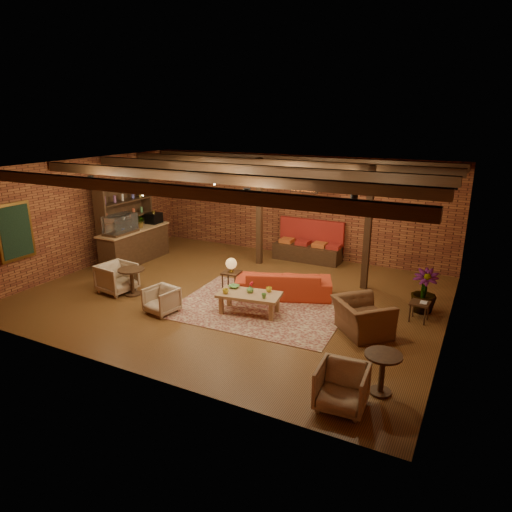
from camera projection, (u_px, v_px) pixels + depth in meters
The scene contains 29 objects.
floor at pixel (234, 295), 11.60m from camera, with size 10.00×10.00×0.00m, color #3F280F.
ceiling at pixel (232, 168), 10.65m from camera, with size 10.00×8.00×0.02m, color black.
wall_back at pixel (296, 206), 14.52m from camera, with size 10.00×0.02×3.20m, color maroon.
wall_front at pixel (115, 286), 7.73m from camera, with size 10.00×0.02×3.20m, color maroon.
wall_left at pixel (85, 214), 13.31m from camera, with size 0.02×8.00×3.20m, color maroon.
wall_right at pixel (454, 263), 8.93m from camera, with size 0.02×8.00×3.20m, color maroon.
ceiling_beams at pixel (232, 173), 10.68m from camera, with size 9.80×6.40×0.22m, color black, non-canonical shape.
ceiling_pipe at pixel (263, 175), 12.11m from camera, with size 0.12×0.12×9.60m, color black.
post_left at pixel (259, 212), 13.59m from camera, with size 0.16×0.16×3.20m, color black.
post_right at pixel (368, 229), 11.59m from camera, with size 0.16×0.16×3.20m, color black.
service_counter at pixel (134, 237), 14.00m from camera, with size 0.80×2.50×1.60m, color black, non-canonical shape.
plant_counter at pixel (140, 222), 14.01m from camera, with size 0.35×0.39×0.30m, color #337F33.
shelving_hutch at pixel (126, 222), 14.15m from camera, with size 0.52×2.00×2.40m, color black, non-canonical shape.
chalkboard_menu at pixel (15, 232), 11.33m from camera, with size 0.08×0.96×1.46m, color black.
banquette at pixel (307, 245), 14.20m from camera, with size 2.10×0.70×1.00m, color maroon, non-canonical shape.
service_sign at pixel (304, 188), 13.27m from camera, with size 0.86×0.06×0.30m, color #FF6119.
ceiling_spotlights at pixel (232, 182), 10.75m from camera, with size 6.40×4.40×0.28m, color black, non-canonical shape.
rug at pixel (260, 307), 10.83m from camera, with size 3.90×2.98×0.01m, color maroon.
sofa at pixel (284, 283), 11.41m from camera, with size 2.36×0.92×0.69m, color #AF3018.
coffee_table at pixel (249, 295), 10.41m from camera, with size 1.52×0.93×0.74m.
side_table_lamp at pixel (231, 266), 11.63m from camera, with size 0.47×0.47×0.90m.
round_table_left at pixel (132, 277), 11.47m from camera, with size 0.66×0.66×0.69m.
armchair_a at pixel (117, 276), 11.67m from camera, with size 0.81×0.76×0.84m, color beige.
armchair_b at pixel (161, 299), 10.46m from camera, with size 0.65×0.61×0.67m, color beige.
armchair_right at pixel (363, 312), 9.42m from camera, with size 1.12×0.73×0.98m, color brown.
side_table_book at pixel (420, 304), 10.01m from camera, with size 0.43×0.43×0.46m.
round_table_right at pixel (382, 367), 7.37m from camera, with size 0.61×0.61×0.71m.
armchair_far at pixel (342, 385), 7.03m from camera, with size 0.76×0.71×0.78m, color beige.
plant_tall at pixel (429, 248), 10.15m from camera, with size 1.72×1.72×3.08m, color #4C7F4C.
Camera 1 is at (5.44, -9.33, 4.38)m, focal length 32.00 mm.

